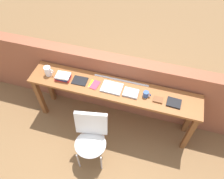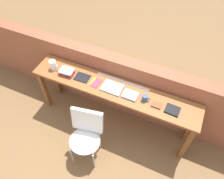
% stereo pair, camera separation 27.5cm
% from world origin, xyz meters
% --- Properties ---
extents(ground_plane, '(40.00, 40.00, 0.00)m').
position_xyz_m(ground_plane, '(0.00, 0.00, 0.00)').
color(ground_plane, brown).
extents(brick_wall_back, '(6.00, 0.20, 1.13)m').
position_xyz_m(brick_wall_back, '(0.00, 0.64, 0.57)').
color(brick_wall_back, '#935138').
rests_on(brick_wall_back, ground).
extents(sideboard, '(2.50, 0.44, 0.88)m').
position_xyz_m(sideboard, '(0.00, 0.30, 0.74)').
color(sideboard, brown).
rests_on(sideboard, ground).
extents(chair_white_moulded, '(0.51, 0.52, 0.89)m').
position_xyz_m(chair_white_moulded, '(-0.13, -0.35, 0.53)').
color(chair_white_moulded, white).
rests_on(chair_white_moulded, ground).
extents(pitcher_white, '(0.14, 0.10, 0.18)m').
position_xyz_m(pitcher_white, '(-0.99, 0.28, 0.96)').
color(pitcher_white, white).
rests_on(pitcher_white, sideboard).
extents(book_stack_leftmost, '(0.23, 0.17, 0.08)m').
position_xyz_m(book_stack_leftmost, '(-0.75, 0.27, 0.92)').
color(book_stack_leftmost, red).
rests_on(book_stack_leftmost, sideboard).
extents(magazine_cycling, '(0.22, 0.17, 0.01)m').
position_xyz_m(magazine_cycling, '(-0.50, 0.29, 0.89)').
color(magazine_cycling, black).
rests_on(magazine_cycling, sideboard).
extents(pamphlet_pile_colourful, '(0.15, 0.18, 0.01)m').
position_xyz_m(pamphlet_pile_colourful, '(-0.28, 0.28, 0.88)').
color(pamphlet_pile_colourful, '#3399D8').
rests_on(pamphlet_pile_colourful, sideboard).
extents(book_open_centre, '(0.30, 0.22, 0.02)m').
position_xyz_m(book_open_centre, '(-0.01, 0.29, 0.89)').
color(book_open_centre, '#9E9EA3').
rests_on(book_open_centre, sideboard).
extents(book_grey_hardcover, '(0.21, 0.17, 0.03)m').
position_xyz_m(book_grey_hardcover, '(0.27, 0.27, 0.90)').
color(book_grey_hardcover, '#9E9EA3').
rests_on(book_grey_hardcover, sideboard).
extents(mug, '(0.11, 0.08, 0.09)m').
position_xyz_m(mug, '(0.47, 0.28, 0.92)').
color(mug, '#2D4C8C').
rests_on(mug, sideboard).
extents(leather_journal_brown, '(0.13, 0.10, 0.02)m').
position_xyz_m(leather_journal_brown, '(0.64, 0.26, 0.89)').
color(leather_journal_brown, brown).
rests_on(leather_journal_brown, sideboard).
extents(book_repair_rightmost, '(0.20, 0.17, 0.02)m').
position_xyz_m(book_repair_rightmost, '(0.86, 0.27, 0.89)').
color(book_repair_rightmost, black).
rests_on(book_repair_rightmost, sideboard).
extents(ruler_metal_back_edge, '(0.82, 0.03, 0.00)m').
position_xyz_m(ruler_metal_back_edge, '(0.08, 0.47, 0.88)').
color(ruler_metal_back_edge, silver).
rests_on(ruler_metal_back_edge, sideboard).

